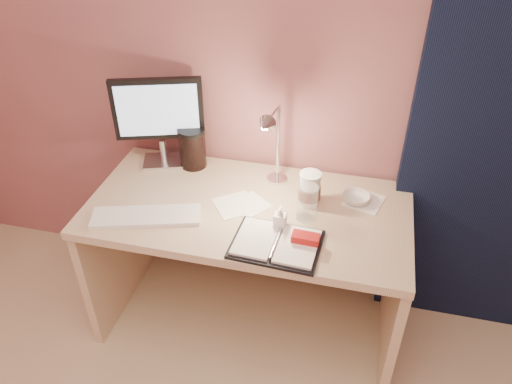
% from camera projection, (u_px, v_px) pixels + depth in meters
% --- Properties ---
extents(room, '(3.50, 3.50, 3.50)m').
position_uv_depth(room, '(497.00, 114.00, 2.00)').
color(room, '#C6B28E').
rests_on(room, ground).
extents(desk, '(1.40, 0.70, 0.73)m').
position_uv_depth(desk, '(252.00, 235.00, 2.36)').
color(desk, beige).
rests_on(desk, ground).
extents(monitor, '(0.40, 0.20, 0.44)m').
position_uv_depth(monitor, '(159.00, 114.00, 2.30)').
color(monitor, silver).
rests_on(monitor, desk).
extents(keyboard, '(0.47, 0.26, 0.02)m').
position_uv_depth(keyboard, '(146.00, 216.00, 2.10)').
color(keyboard, white).
rests_on(keyboard, desk).
extents(planner, '(0.36, 0.28, 0.05)m').
position_uv_depth(planner, '(279.00, 243.00, 1.95)').
color(planner, black).
rests_on(planner, desk).
extents(paper_a, '(0.23, 0.23, 0.00)m').
position_uv_depth(paper_a, '(235.00, 205.00, 2.17)').
color(paper_a, white).
rests_on(paper_a, desk).
extents(paper_b, '(0.19, 0.19, 0.00)m').
position_uv_depth(paper_b, '(364.00, 201.00, 2.20)').
color(paper_b, white).
rests_on(paper_b, desk).
extents(paper_c, '(0.21, 0.21, 0.00)m').
position_uv_depth(paper_c, '(249.00, 205.00, 2.17)').
color(paper_c, white).
rests_on(paper_c, desk).
extents(coffee_cup, '(0.10, 0.10, 0.16)m').
position_uv_depth(coffee_cup, '(310.00, 190.00, 2.14)').
color(coffee_cup, white).
rests_on(coffee_cup, desk).
extents(clear_cup, '(0.09, 0.09, 0.15)m').
position_uv_depth(clear_cup, '(307.00, 203.00, 2.06)').
color(clear_cup, white).
rests_on(clear_cup, desk).
extents(bowl, '(0.16, 0.16, 0.04)m').
position_uv_depth(bowl, '(356.00, 198.00, 2.18)').
color(bowl, silver).
rests_on(bowl, desk).
extents(lotion_bottle, '(0.05, 0.05, 0.11)m').
position_uv_depth(lotion_bottle, '(280.00, 218.00, 2.02)').
color(lotion_bottle, white).
rests_on(lotion_bottle, desk).
extents(dark_jar, '(0.13, 0.13, 0.18)m').
position_uv_depth(dark_jar, '(193.00, 149.00, 2.39)').
color(dark_jar, black).
rests_on(dark_jar, desk).
extents(desk_lamp, '(0.11, 0.25, 0.41)m').
position_uv_depth(desk_lamp, '(277.00, 144.00, 2.10)').
color(desk_lamp, silver).
rests_on(desk_lamp, desk).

